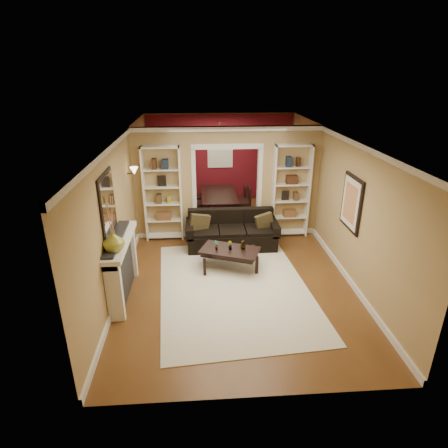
{
  "coord_description": "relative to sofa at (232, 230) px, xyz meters",
  "views": [
    {
      "loc": [
        -0.69,
        -7.56,
        3.92
      ],
      "look_at": [
        -0.21,
        -0.8,
        1.1
      ],
      "focal_mm": 30.0,
      "sensor_mm": 36.0,
      "label": 1
    }
  ],
  "objects": [
    {
      "name": "coffee_table",
      "position": [
        -0.14,
        -1.06,
        -0.19
      ],
      "size": [
        1.34,
        1.03,
        0.45
      ],
      "primitive_type": "cube",
      "rotation": [
        0.0,
        0.0,
        -0.37
      ],
      "color": "black",
      "rests_on": "floor"
    },
    {
      "name": "pillow_right",
      "position": [
        0.76,
        -0.02,
        0.19
      ],
      "size": [
        0.42,
        0.21,
        0.41
      ],
      "primitive_type": "cube",
      "rotation": [
        0.0,
        0.0,
        0.24
      ],
      "color": "#504322",
      "rests_on": "sofa"
    },
    {
      "name": "pillow_left",
      "position": [
        -0.76,
        -0.02,
        0.22
      ],
      "size": [
        0.47,
        0.25,
        0.46
      ],
      "primitive_type": "cube",
      "rotation": [
        0.0,
        0.0,
        0.28
      ],
      "color": "#504322",
      "rests_on": "sofa"
    },
    {
      "name": "chandelier",
      "position": [
        -0.06,
        2.25,
        1.6
      ],
      "size": [
        0.5,
        0.5,
        0.3
      ],
      "primitive_type": "cube",
      "color": "#3E291C",
      "rests_on": "ceiling"
    },
    {
      "name": "framed_art",
      "position": [
        2.15,
        -1.45,
        1.13
      ],
      "size": [
        0.04,
        0.85,
        1.05
      ],
      "primitive_type": "cube",
      "color": "black",
      "rests_on": "wall_right"
    },
    {
      "name": "dining_table",
      "position": [
        -0.15,
        2.14,
        -0.1
      ],
      "size": [
        1.8,
        1.0,
        0.63
      ],
      "primitive_type": "imported",
      "rotation": [
        0.0,
        0.0,
        1.57
      ],
      "color": "black",
      "rests_on": "floor"
    },
    {
      "name": "wall_right",
      "position": [
        2.19,
        -0.45,
        0.93
      ],
      "size": [
        0.0,
        8.0,
        8.0
      ],
      "primitive_type": "plane",
      "rotation": [
        1.57,
        0.0,
        -1.57
      ],
      "color": "tan",
      "rests_on": "ground"
    },
    {
      "name": "mirror",
      "position": [
        -2.29,
        -1.95,
        1.38
      ],
      "size": [
        0.03,
        0.95,
        1.1
      ],
      "primitive_type": "cube",
      "color": "silver",
      "rests_on": "wall_left"
    },
    {
      "name": "floor",
      "position": [
        -0.06,
        -0.45,
        -0.42
      ],
      "size": [
        8.0,
        8.0,
        0.0
      ],
      "primitive_type": "plane",
      "color": "brown",
      "rests_on": "ground"
    },
    {
      "name": "bookshelf_left",
      "position": [
        -1.61,
        0.58,
        0.73
      ],
      "size": [
        0.9,
        0.3,
        2.3
      ],
      "primitive_type": "cube",
      "color": "white",
      "rests_on": "floor"
    },
    {
      "name": "fireplace",
      "position": [
        -2.15,
        -1.95,
        0.16
      ],
      "size": [
        0.32,
        1.7,
        1.16
      ],
      "primitive_type": "cube",
      "color": "white",
      "rests_on": "floor"
    },
    {
      "name": "dining_chair_nw",
      "position": [
        -0.7,
        1.84,
        0.04
      ],
      "size": [
        0.46,
        0.46,
        0.91
      ],
      "primitive_type": "cube",
      "rotation": [
        0.0,
        0.0,
        1.55
      ],
      "color": "black",
      "rests_on": "floor"
    },
    {
      "name": "dining_window",
      "position": [
        -0.06,
        3.48,
        1.13
      ],
      "size": [
        0.78,
        0.03,
        0.98
      ],
      "primitive_type": "cube",
      "color": "#8CA5CC",
      "rests_on": "wall_back"
    },
    {
      "name": "plant_right",
      "position": [
        0.14,
        -1.06,
        0.13
      ],
      "size": [
        0.16,
        0.16,
        0.21
      ],
      "primitive_type": "imported",
      "rotation": [
        0.0,
        0.0,
        4.22
      ],
      "color": "#336626",
      "rests_on": "coffee_table"
    },
    {
      "name": "dining_chair_sw",
      "position": [
        -0.7,
        2.44,
        0.03
      ],
      "size": [
        0.52,
        0.52,
        0.89
      ],
      "primitive_type": "cube",
      "rotation": [
        0.0,
        0.0,
        1.38
      ],
      "color": "black",
      "rests_on": "floor"
    },
    {
      "name": "wall_left",
      "position": [
        -2.31,
        -0.45,
        0.93
      ],
      "size": [
        0.0,
        8.0,
        8.0
      ],
      "primitive_type": "plane",
      "rotation": [
        1.57,
        0.0,
        1.57
      ],
      "color": "tan",
      "rests_on": "ground"
    },
    {
      "name": "dining_chair_se",
      "position": [
        0.4,
        2.44,
        -0.04
      ],
      "size": [
        0.47,
        0.47,
        0.76
      ],
      "primitive_type": "cube",
      "rotation": [
        0.0,
        0.0,
        -1.27
      ],
      "color": "black",
      "rests_on": "floor"
    },
    {
      "name": "bookshelf_right",
      "position": [
        1.49,
        0.58,
        0.73
      ],
      "size": [
        0.9,
        0.3,
        2.3
      ],
      "primitive_type": "cube",
      "color": "white",
      "rests_on": "floor"
    },
    {
      "name": "plant_left",
      "position": [
        -0.41,
        -1.06,
        0.14
      ],
      "size": [
        0.13,
        0.14,
        0.21
      ],
      "primitive_type": "imported",
      "rotation": [
        0.0,
        0.0,
        0.97
      ],
      "color": "#336626",
      "rests_on": "coffee_table"
    },
    {
      "name": "vase",
      "position": [
        -2.15,
        -2.42,
        0.92
      ],
      "size": [
        0.43,
        0.43,
        0.36
      ],
      "primitive_type": "imported",
      "rotation": [
        0.0,
        0.0,
        0.28
      ],
      "color": "olive",
      "rests_on": "fireplace"
    },
    {
      "name": "plant_center",
      "position": [
        -0.14,
        -1.06,
        0.12
      ],
      "size": [
        0.12,
        0.13,
        0.18
      ],
      "primitive_type": "imported",
      "rotation": [
        0.0,
        0.0,
        2.21
      ],
      "color": "#336626",
      "rests_on": "coffee_table"
    },
    {
      "name": "red_back_panel",
      "position": [
        -0.06,
        3.52,
        0.9
      ],
      "size": [
        4.44,
        0.04,
        2.64
      ],
      "primitive_type": "cube",
      "color": "maroon",
      "rests_on": "floor"
    },
    {
      "name": "wall_back",
      "position": [
        -0.06,
        3.55,
        0.93
      ],
      "size": [
        8.0,
        0.0,
        8.0
      ],
      "primitive_type": "plane",
      "rotation": [
        1.57,
        0.0,
        0.0
      ],
      "color": "tan",
      "rests_on": "ground"
    },
    {
      "name": "ceiling",
      "position": [
        -0.06,
        -0.45,
        2.28
      ],
      "size": [
        8.0,
        8.0,
        0.0
      ],
      "primitive_type": "plane",
      "rotation": [
        3.14,
        0.0,
        0.0
      ],
      "color": "white",
      "rests_on": "ground"
    },
    {
      "name": "dining_chair_ne",
      "position": [
        0.4,
        1.84,
        0.04
      ],
      "size": [
        0.57,
        0.57,
        0.93
      ],
      "primitive_type": "cube",
      "rotation": [
        0.0,
        0.0,
        -1.87
      ],
      "color": "black",
      "rests_on": "floor"
    },
    {
      "name": "wall_sconce",
      "position": [
        -2.21,
        0.1,
        1.41
      ],
      "size": [
        0.18,
        0.18,
        0.22
      ],
      "primitive_type": "cube",
      "color": "#FFE0A5",
      "rests_on": "wall_left"
    },
    {
      "name": "partition_wall",
      "position": [
        -0.06,
        0.75,
        0.93
      ],
      "size": [
        4.5,
        0.15,
        2.7
      ],
      "primitive_type": "cube",
      "color": "tan",
      "rests_on": "floor"
    },
    {
      "name": "wall_front",
      "position": [
        -0.06,
        -4.45,
        0.93
      ],
      "size": [
        8.0,
        0.0,
        8.0
      ],
      "primitive_type": "plane",
      "rotation": [
        -1.57,
        0.0,
        0.0
      ],
      "color": "tan",
      "rests_on": "ground"
    },
    {
      "name": "area_rug",
      "position": [
        -0.12,
        -1.8,
        -0.41
      ],
      "size": [
        3.11,
        4.13,
        0.01
      ],
      "primitive_type": "cube",
      "rotation": [
        0.0,
        0.0,
        0.08
      ],
      "color": "silver",
      "rests_on": "floor"
    },
    {
      "name": "sofa",
      "position": [
        0.0,
        0.0,
        0.0
      ],
      "size": [
        2.15,
        0.93,
        0.84
      ],
      "primitive_type": "cube",
      "color": "black",
      "rests_on": "floor"
    }
  ]
}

